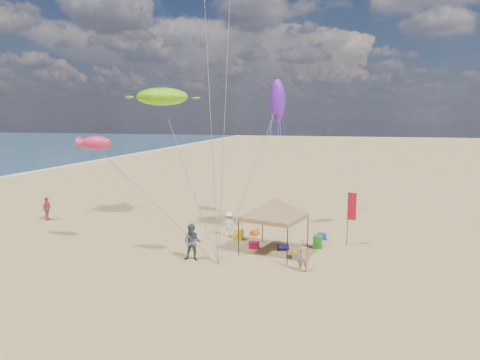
{
  "coord_description": "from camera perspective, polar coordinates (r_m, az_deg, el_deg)",
  "views": [
    {
      "loc": [
        5.67,
        -19.43,
        7.46
      ],
      "look_at": [
        0.0,
        3.0,
        4.0
      ],
      "focal_mm": 32.41,
      "sensor_mm": 36.0,
      "label": 1
    }
  ],
  "objects": [
    {
      "name": "bag_orange",
      "position": [
        27.43,
        1.95,
        -6.89
      ],
      "size": [
        0.54,
        0.69,
        0.36
      ],
      "primitive_type": "cylinder",
      "rotation": [
        0.0,
        1.57,
        1.22
      ],
      "color": "#D8530C",
      "rests_on": "ground"
    },
    {
      "name": "canopy_tent",
      "position": [
        23.42,
        4.55,
        -2.65
      ],
      "size": [
        5.51,
        5.51,
        3.53
      ],
      "color": "black",
      "rests_on": "ground"
    },
    {
      "name": "fish_kite",
      "position": [
        24.01,
        -18.32,
        4.66
      ],
      "size": [
        1.83,
        1.19,
        0.75
      ],
      "primitive_type": "ellipsoid",
      "rotation": [
        0.0,
        0.0,
        -0.22
      ],
      "color": "#D02552",
      "rests_on": "ground"
    },
    {
      "name": "chair_yellow",
      "position": [
        26.38,
        -0.19,
        -7.13
      ],
      "size": [
        0.5,
        0.5,
        0.7
      ],
      "primitive_type": "cube",
      "color": "gold",
      "rests_on": "ground"
    },
    {
      "name": "person_near_a",
      "position": [
        21.27,
        8.29,
        -9.83
      ],
      "size": [
        0.65,
        0.5,
        1.6
      ],
      "primitive_type": "imported",
      "rotation": [
        0.0,
        0.0,
        3.36
      ],
      "color": "#A2755D",
      "rests_on": "ground"
    },
    {
      "name": "turtle_kite",
      "position": [
        28.98,
        -10.22,
        10.75
      ],
      "size": [
        4.14,
        3.72,
        1.14
      ],
      "primitive_type": "ellipsoid",
      "rotation": [
        0.0,
        0.0,
        0.34
      ],
      "color": "#6CD70A",
      "rests_on": "ground"
    },
    {
      "name": "person_near_b",
      "position": [
        22.73,
        -6.31,
        -8.17
      ],
      "size": [
        1.0,
        0.82,
        1.92
      ],
      "primitive_type": "imported",
      "rotation": [
        0.0,
        0.0,
        0.1
      ],
      "color": "#39424E",
      "rests_on": "ground"
    },
    {
      "name": "person_near_c",
      "position": [
        26.92,
        -1.45,
        -5.83
      ],
      "size": [
        1.09,
        0.71,
        1.59
      ],
      "primitive_type": "imported",
      "rotation": [
        0.0,
        0.0,
        3.02
      ],
      "color": "silver",
      "rests_on": "ground"
    },
    {
      "name": "cooler_red",
      "position": [
        24.76,
        1.85,
        -8.57
      ],
      "size": [
        0.54,
        0.38,
        0.38
      ],
      "primitive_type": "cube",
      "color": "#BA0E36",
      "rests_on": "ground"
    },
    {
      "name": "chair_green",
      "position": [
        25.22,
        10.18,
        -8.01
      ],
      "size": [
        0.5,
        0.5,
        0.7
      ],
      "primitive_type": "cube",
      "color": "#1F7815",
      "rests_on": "ground"
    },
    {
      "name": "squid_kite",
      "position": [
        28.67,
        4.94,
        10.45
      ],
      "size": [
        1.18,
        1.18,
        2.71
      ],
      "primitive_type": "ellipsoid",
      "rotation": [
        0.0,
        0.0,
        0.15
      ],
      "color": "#591CAE",
      "rests_on": "ground"
    },
    {
      "name": "crate_grey",
      "position": [
        23.17,
        7.29,
        -9.98
      ],
      "size": [
        0.34,
        0.3,
        0.28
      ],
      "primitive_type": "cube",
      "color": "slate",
      "rests_on": "ground"
    },
    {
      "name": "bag_navy",
      "position": [
        24.47,
        5.7,
        -8.84
      ],
      "size": [
        0.69,
        0.54,
        0.36
      ],
      "primitive_type": "cylinder",
      "rotation": [
        0.0,
        1.57,
        0.35
      ],
      "color": "#110C38",
      "rests_on": "ground"
    },
    {
      "name": "person_far_a",
      "position": [
        34.0,
        -24.09,
        -3.46
      ],
      "size": [
        0.56,
        1.05,
        1.7
      ],
      "primitive_type": "imported",
      "rotation": [
        0.0,
        0.0,
        1.72
      ],
      "color": "#B65346",
      "rests_on": "ground"
    },
    {
      "name": "ground",
      "position": [
        21.57,
        -2.0,
        -11.73
      ],
      "size": [
        280.0,
        280.0,
        0.0
      ],
      "primitive_type": "plane",
      "color": "tan",
      "rests_on": "ground"
    },
    {
      "name": "cooler_blue",
      "position": [
        26.92,
        10.69,
        -7.31
      ],
      "size": [
        0.54,
        0.38,
        0.38
      ],
      "primitive_type": "cube",
      "color": "#172FBB",
      "rests_on": "ground"
    },
    {
      "name": "beach_cart",
      "position": [
        23.43,
        7.91,
        -9.63
      ],
      "size": [
        0.9,
        0.5,
        0.24
      ],
      "primitive_type": "cube",
      "color": "gold",
      "rests_on": "ground"
    },
    {
      "name": "feather_flag",
      "position": [
        25.59,
        14.39,
        -3.83
      ],
      "size": [
        0.48,
        0.09,
        3.17
      ],
      "color": "black",
      "rests_on": "ground"
    }
  ]
}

